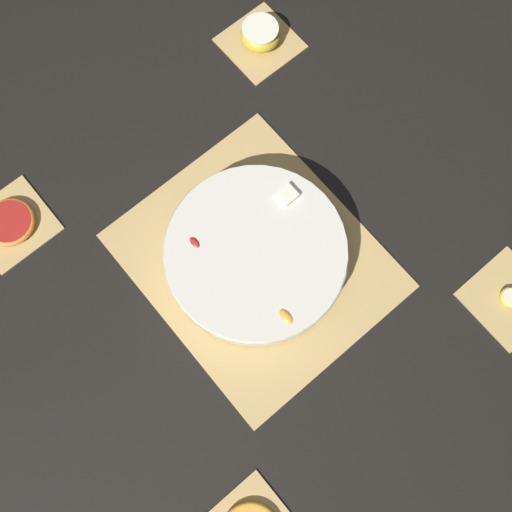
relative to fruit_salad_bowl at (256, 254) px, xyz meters
name	(u,v)px	position (x,y,z in m)	size (l,w,h in m)	color
ground_plane	(256,261)	(0.00, 0.00, -0.04)	(6.00, 6.00, 0.00)	black
bamboo_mat_center	(256,260)	(0.00, 0.00, -0.04)	(0.41, 0.36, 0.01)	tan
coaster_mat_near_left	(509,298)	(-0.32, -0.28, -0.04)	(0.13, 0.13, 0.01)	tan
coaster_mat_near_right	(260,43)	(0.32, -0.28, -0.04)	(0.13, 0.13, 0.01)	tan
coaster_mat_far_right	(12,224)	(0.32, 0.28, -0.04)	(0.13, 0.13, 0.01)	tan
fruit_salad_bowl	(256,254)	(0.00, 0.00, 0.00)	(0.29, 0.29, 0.07)	silver
apple_half	(260,35)	(0.32, -0.28, -0.01)	(0.07, 0.07, 0.04)	gold
banana_coin_single	(511,297)	(-0.32, -0.28, -0.03)	(0.03, 0.03, 0.01)	#F4EABC
grapefruit_slice	(10,222)	(0.32, 0.28, -0.03)	(0.09, 0.09, 0.01)	#B2231E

